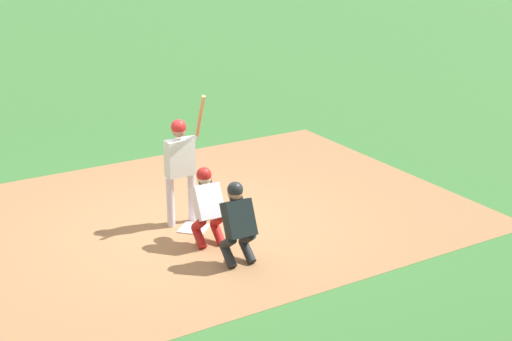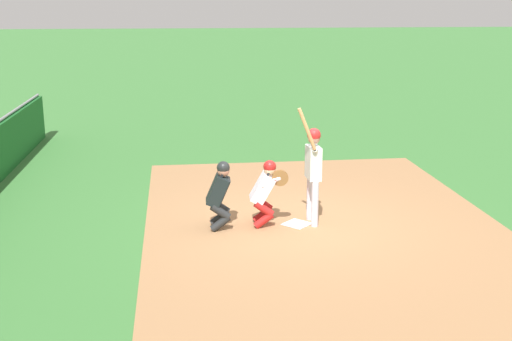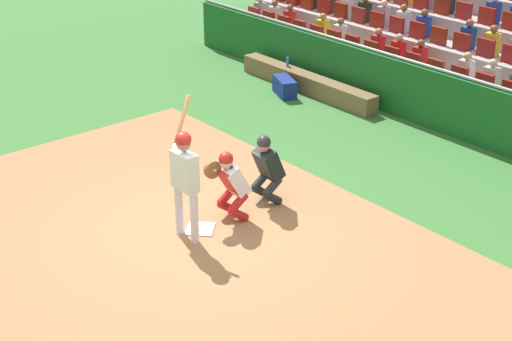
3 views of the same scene
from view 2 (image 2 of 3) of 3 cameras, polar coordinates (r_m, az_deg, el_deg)
The scene contains 6 objects.
ground_plane at distance 12.55m, azimuth 3.53°, elevation -4.66°, with size 160.00×160.00×0.00m, color #397334.
infield_dirt_patch at distance 12.63m, azimuth 5.77°, elevation -4.55°, with size 9.78×6.66×0.01m, color #9F7249.
home_plate_marker at distance 12.54m, azimuth 3.53°, elevation -4.59°, with size 0.44×0.44×0.02m, color white.
batter_at_plate at distance 12.33m, azimuth 4.92°, elevation 0.51°, with size 0.60×0.49×2.26m.
catcher_crouching at distance 12.28m, azimuth 0.82°, elevation -1.60°, with size 0.48×0.71×1.27m.
home_plate_umpire at distance 12.14m, azimuth -3.11°, elevation -1.84°, with size 0.47×0.46×1.29m.
Camera 2 is at (11.67, -1.99, 4.15)m, focal length 46.66 mm.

